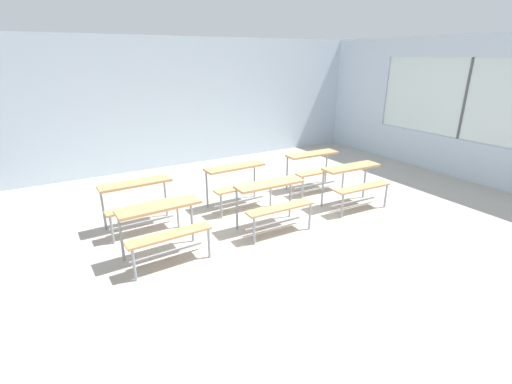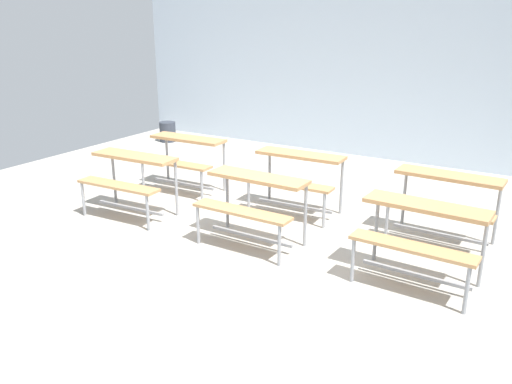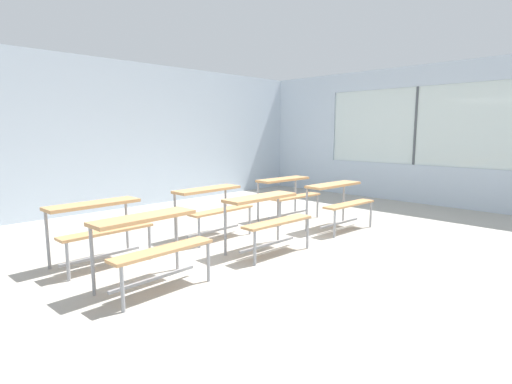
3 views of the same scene
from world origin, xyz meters
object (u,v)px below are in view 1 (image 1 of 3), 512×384
object	(u,v)px
desk_bench_r0c0	(163,220)
desk_bench_r1c1	(238,177)
desk_bench_r0c1	(273,196)
desk_bench_r1c2	(315,163)
desk_bench_r1c0	(138,195)
desk_bench_r0c2	(355,177)

from	to	relation	value
desk_bench_r0c0	desk_bench_r1c1	xyz separation A→B (m)	(1.69, 1.11, 0.00)
desk_bench_r0c1	desk_bench_r1c1	distance (m)	1.09
desk_bench_r1c2	desk_bench_r1c0	bearing A→B (deg)	-177.62
desk_bench_r0c1	desk_bench_r1c0	world-z (taller)	same
desk_bench_r0c0	desk_bench_r1c0	size ratio (longest dim) A/B	1.01
desk_bench_r0c1	desk_bench_r1c0	xyz separation A→B (m)	(-1.78, 1.09, 0.00)
desk_bench_r1c2	desk_bench_r0c0	bearing A→B (deg)	-159.77
desk_bench_r0c1	desk_bench_r1c0	distance (m)	2.09
desk_bench_r1c0	desk_bench_r0c1	bearing A→B (deg)	-33.13
desk_bench_r0c2	desk_bench_r1c2	bearing A→B (deg)	93.98
desk_bench_r0c1	desk_bench_r1c2	size ratio (longest dim) A/B	0.99
desk_bench_r0c0	desk_bench_r1c1	bearing A→B (deg)	30.61
desk_bench_r1c0	desk_bench_r1c2	xyz separation A→B (m)	(3.50, 0.01, 0.00)
desk_bench_r1c1	desk_bench_r0c0	bearing A→B (deg)	-148.48
desk_bench_r0c2	desk_bench_r1c1	distance (m)	2.07
desk_bench_r0c0	desk_bench_r0c1	bearing A→B (deg)	-1.93
desk_bench_r0c0	desk_bench_r1c1	world-z (taller)	same
desk_bench_r0c2	desk_bench_r1c0	distance (m)	3.68
desk_bench_r0c0	desk_bench_r1c0	distance (m)	1.11
desk_bench_r1c2	desk_bench_r0c1	bearing A→B (deg)	-145.18
desk_bench_r0c2	desk_bench_r1c2	size ratio (longest dim) A/B	1.00
desk_bench_r0c0	desk_bench_r1c2	xyz separation A→B (m)	(3.44, 1.12, 0.00)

